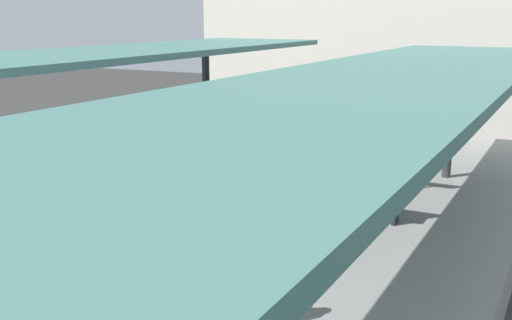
# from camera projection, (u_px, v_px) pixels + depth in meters

# --- Properties ---
(ground_plane) EXTENTS (80.00, 80.00, 0.00)m
(ground_plane) POSITION_uv_depth(u_px,v_px,m) (164.00, 293.00, 12.06)
(ground_plane) COLOR #383835
(platform_left) EXTENTS (4.40, 28.00, 1.00)m
(platform_left) POSITION_uv_depth(u_px,v_px,m) (22.00, 237.00, 13.66)
(platform_left) COLOR #9E9E99
(platform_left) RESTS_ON ground_plane
(platform_right) EXTENTS (4.40, 28.00, 1.00)m
(platform_right) POSITION_uv_depth(u_px,v_px,m) (352.00, 311.00, 10.24)
(platform_right) COLOR #9E9E99
(platform_right) RESTS_ON ground_plane
(track_ballast) EXTENTS (3.20, 28.00, 0.20)m
(track_ballast) POSITION_uv_depth(u_px,v_px,m) (164.00, 288.00, 12.04)
(track_ballast) COLOR #4C4742
(track_ballast) RESTS_ON ground_plane
(rail_near_side) EXTENTS (0.08, 28.00, 0.14)m
(rail_near_side) POSITION_uv_depth(u_px,v_px,m) (134.00, 273.00, 12.33)
(rail_near_side) COLOR slate
(rail_near_side) RESTS_ON track_ballast
(rail_far_side) EXTENTS (0.08, 28.00, 0.14)m
(rail_far_side) POSITION_uv_depth(u_px,v_px,m) (195.00, 287.00, 11.68)
(rail_far_side) COLOR slate
(rail_far_side) RESTS_ON track_ballast
(commuter_train) EXTENTS (2.78, 10.69, 3.10)m
(commuter_train) POSITION_uv_depth(u_px,v_px,m) (293.00, 148.00, 16.89)
(commuter_train) COLOR #38428C
(commuter_train) RESTS_ON track_ballast
(canopy_left) EXTENTS (4.18, 21.00, 3.41)m
(canopy_left) POSITION_uv_depth(u_px,v_px,m) (57.00, 60.00, 14.01)
(canopy_left) COLOR #333335
(canopy_left) RESTS_ON platform_left
(canopy_right) EXTENTS (4.18, 21.00, 3.29)m
(canopy_right) POSITION_uv_depth(u_px,v_px,m) (386.00, 81.00, 10.61)
(canopy_right) COLOR #333335
(canopy_right) RESTS_ON platform_right
(platform_bench) EXTENTS (1.40, 0.41, 0.86)m
(platform_bench) POSITION_uv_depth(u_px,v_px,m) (371.00, 198.00, 13.22)
(platform_bench) COLOR black
(platform_bench) RESTS_ON platform_right
(platform_sign) EXTENTS (0.90, 0.08, 2.21)m
(platform_sign) POSITION_uv_depth(u_px,v_px,m) (353.00, 131.00, 14.57)
(platform_sign) COLOR #262628
(platform_sign) RESTS_ON platform_right
(passenger_near_bench) EXTENTS (0.36, 0.36, 1.62)m
(passenger_near_bench) POSITION_uv_depth(u_px,v_px,m) (191.00, 279.00, 8.25)
(passenger_near_bench) COLOR #998460
(passenger_near_bench) RESTS_ON platform_right
(passenger_mid_platform) EXTENTS (0.36, 0.36, 1.65)m
(passenger_mid_platform) POSITION_uv_depth(u_px,v_px,m) (123.00, 317.00, 7.18)
(passenger_mid_platform) COLOR #998460
(passenger_mid_platform) RESTS_ON platform_right
(station_building_backdrop) EXTENTS (18.00, 6.00, 11.00)m
(station_building_backdrop) POSITION_uv_depth(u_px,v_px,m) (405.00, 10.00, 28.39)
(station_building_backdrop) COLOR beige
(station_building_backdrop) RESTS_ON ground_plane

